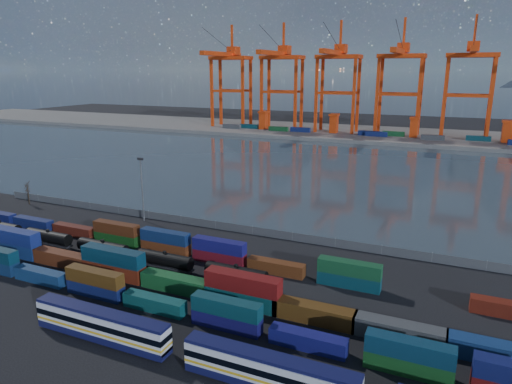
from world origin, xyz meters
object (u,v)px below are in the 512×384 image
at_px(tanker_string, 75,243).
at_px(bare_tree, 28,193).
at_px(gantry_cranes, 369,66).
at_px(passenger_train, 269,372).

bearing_deg(tanker_string, bare_tree, 151.22).
bearing_deg(gantry_cranes, bare_tree, -109.28).
xyz_separation_m(passenger_train, gantry_cranes, (-31.67, 224.02, 37.70)).
xyz_separation_m(bare_tree, gantry_cranes, (62.45, 178.54, 36.63)).
distance_m(tanker_string, bare_tree, 44.53).
bearing_deg(passenger_train, gantry_cranes, 98.05).
bearing_deg(bare_tree, passenger_train, -25.79).
height_order(tanker_string, bare_tree, bare_tree).
distance_m(passenger_train, bare_tree, 104.53).
relative_size(bare_tree, gantry_cranes, 0.04).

